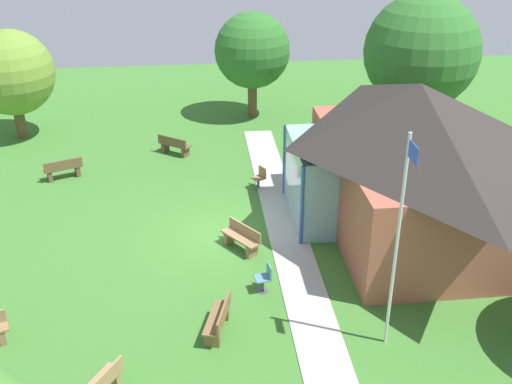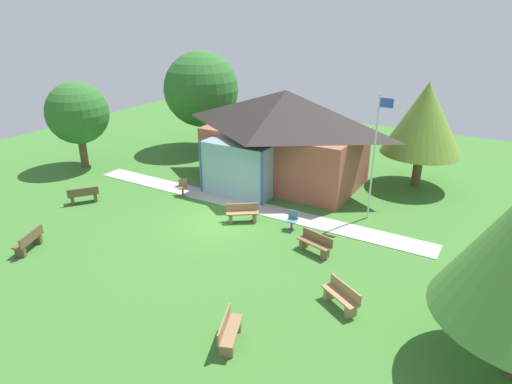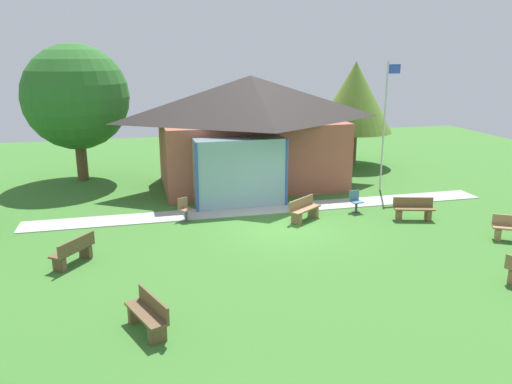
{
  "view_description": "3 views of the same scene",
  "coord_description": "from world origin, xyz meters",
  "px_view_note": "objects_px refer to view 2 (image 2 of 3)",
  "views": [
    {
      "loc": [
        17.87,
        -0.72,
        10.65
      ],
      "look_at": [
        -0.44,
        1.32,
        1.32
      ],
      "focal_mm": 42.97,
      "sensor_mm": 36.0,
      "label": 1
    },
    {
      "loc": [
        10.92,
        -15.12,
        9.18
      ],
      "look_at": [
        0.85,
        2.17,
        0.91
      ],
      "focal_mm": 31.36,
      "sensor_mm": 36.0,
      "label": 2
    },
    {
      "loc": [
        -5.27,
        -16.5,
        6.14
      ],
      "look_at": [
        -0.66,
        1.64,
        0.96
      ],
      "focal_mm": 35.39,
      "sensor_mm": 36.0,
      "label": 3
    }
  ],
  "objects_px": {
    "flagpole": "(375,153)",
    "bench_front_right": "(229,331)",
    "patio_chair_lawn_spare": "(292,221)",
    "patio_chair_west": "(183,188)",
    "bench_lawn_far_right": "(341,297)",
    "bench_front_left": "(29,241)",
    "bench_rear_near_path": "(242,213)",
    "bench_mid_right": "(315,244)",
    "bench_mid_left": "(83,195)",
    "tree_west_hedge": "(77,113)",
    "tree_behind_pavilion_right": "(425,119)",
    "pavilion": "(283,136)",
    "tree_behind_pavilion_left": "(201,89)"
  },
  "relations": [
    {
      "from": "flagpole",
      "to": "bench_front_right",
      "type": "height_order",
      "value": "flagpole"
    },
    {
      "from": "flagpole",
      "to": "patio_chair_lawn_spare",
      "type": "relative_size",
      "value": 6.76
    },
    {
      "from": "patio_chair_west",
      "to": "patio_chair_lawn_spare",
      "type": "relative_size",
      "value": 1.0
    },
    {
      "from": "bench_lawn_far_right",
      "to": "patio_chair_west",
      "type": "distance_m",
      "value": 11.66
    },
    {
      "from": "bench_front_left",
      "to": "bench_rear_near_path",
      "type": "bearing_deg",
      "value": -64.24
    },
    {
      "from": "bench_mid_right",
      "to": "bench_mid_left",
      "type": "bearing_deg",
      "value": 22.06
    },
    {
      "from": "bench_front_left",
      "to": "patio_chair_west",
      "type": "bearing_deg",
      "value": -34.18
    },
    {
      "from": "bench_lawn_far_right",
      "to": "patio_chair_west",
      "type": "relative_size",
      "value": 1.76
    },
    {
      "from": "bench_front_right",
      "to": "bench_mid_left",
      "type": "bearing_deg",
      "value": -132.5
    },
    {
      "from": "flagpole",
      "to": "patio_chair_west",
      "type": "bearing_deg",
      "value": -166.68
    },
    {
      "from": "bench_rear_near_path",
      "to": "bench_mid_left",
      "type": "xyz_separation_m",
      "value": [
        -8.08,
        -2.23,
        0.0
      ]
    },
    {
      "from": "bench_lawn_far_right",
      "to": "tree_west_hedge",
      "type": "relative_size",
      "value": 0.29
    },
    {
      "from": "patio_chair_lawn_spare",
      "to": "patio_chair_west",
      "type": "bearing_deg",
      "value": -13.42
    },
    {
      "from": "flagpole",
      "to": "tree_west_hedge",
      "type": "distance_m",
      "value": 17.63
    },
    {
      "from": "bench_lawn_far_right",
      "to": "patio_chair_lawn_spare",
      "type": "xyz_separation_m",
      "value": [
        -3.87,
        4.28,
        0.01
      ]
    },
    {
      "from": "flagpole",
      "to": "tree_west_hedge",
      "type": "xyz_separation_m",
      "value": [
        -17.56,
        -1.61,
        0.15
      ]
    },
    {
      "from": "bench_rear_near_path",
      "to": "bench_lawn_far_right",
      "type": "height_order",
      "value": "same"
    },
    {
      "from": "bench_mid_left",
      "to": "tree_behind_pavilion_right",
      "type": "height_order",
      "value": "tree_behind_pavilion_right"
    },
    {
      "from": "pavilion",
      "to": "tree_behind_pavilion_left",
      "type": "distance_m",
      "value": 8.56
    },
    {
      "from": "tree_behind_pavilion_right",
      "to": "bench_mid_left",
      "type": "bearing_deg",
      "value": -142.04
    },
    {
      "from": "bench_rear_near_path",
      "to": "tree_west_hedge",
      "type": "xyz_separation_m",
      "value": [
        -12.62,
        1.68,
        2.94
      ]
    },
    {
      "from": "bench_rear_near_path",
      "to": "bench_mid_right",
      "type": "bearing_deg",
      "value": 130.91
    },
    {
      "from": "bench_mid_left",
      "to": "bench_front_left",
      "type": "bearing_deg",
      "value": -118.34
    },
    {
      "from": "flagpole",
      "to": "bench_lawn_far_right",
      "type": "xyz_separation_m",
      "value": [
        1.27,
        -7.12,
        -2.8
      ]
    },
    {
      "from": "bench_front_right",
      "to": "bench_front_left",
      "type": "bearing_deg",
      "value": -113.17
    },
    {
      "from": "bench_mid_right",
      "to": "bench_front_right",
      "type": "xyz_separation_m",
      "value": [
        -0.1,
        -6.14,
        0.0
      ]
    },
    {
      "from": "flagpole",
      "to": "patio_chair_west",
      "type": "xyz_separation_m",
      "value": [
        -9.31,
        -2.21,
        -2.78
      ]
    },
    {
      "from": "bench_lawn_far_right",
      "to": "patio_chair_lawn_spare",
      "type": "bearing_deg",
      "value": -16.62
    },
    {
      "from": "bench_mid_right",
      "to": "bench_lawn_far_right",
      "type": "bearing_deg",
      "value": 143.21
    },
    {
      "from": "bench_rear_near_path",
      "to": "bench_mid_left",
      "type": "height_order",
      "value": "same"
    },
    {
      "from": "bench_mid_right",
      "to": "bench_lawn_far_right",
      "type": "height_order",
      "value": "same"
    },
    {
      "from": "bench_rear_near_path",
      "to": "bench_lawn_far_right",
      "type": "distance_m",
      "value": 7.29
    },
    {
      "from": "bench_mid_right",
      "to": "tree_behind_pavilion_right",
      "type": "relative_size",
      "value": 0.27
    },
    {
      "from": "tree_west_hedge",
      "to": "tree_behind_pavilion_right",
      "type": "distance_m",
      "value": 19.86
    },
    {
      "from": "bench_rear_near_path",
      "to": "bench_mid_left",
      "type": "relative_size",
      "value": 1.01
    },
    {
      "from": "bench_mid_right",
      "to": "patio_chair_west",
      "type": "bearing_deg",
      "value": 2.38
    },
    {
      "from": "bench_mid_left",
      "to": "patio_chair_lawn_spare",
      "type": "distance_m",
      "value": 10.75
    },
    {
      "from": "pavilion",
      "to": "bench_front_right",
      "type": "height_order",
      "value": "pavilion"
    },
    {
      "from": "bench_lawn_far_right",
      "to": "tree_west_hedge",
      "type": "bearing_deg",
      "value": 14.93
    },
    {
      "from": "bench_front_right",
      "to": "bench_front_left",
      "type": "distance_m",
      "value": 10.05
    },
    {
      "from": "bench_front_right",
      "to": "patio_chair_west",
      "type": "xyz_separation_m",
      "value": [
        -8.32,
        8.2,
        0.01
      ]
    },
    {
      "from": "flagpole",
      "to": "bench_front_right",
      "type": "distance_m",
      "value": 10.82
    },
    {
      "from": "patio_chair_west",
      "to": "tree_west_hedge",
      "type": "height_order",
      "value": "tree_west_hedge"
    },
    {
      "from": "pavilion",
      "to": "bench_lawn_far_right",
      "type": "height_order",
      "value": "pavilion"
    },
    {
      "from": "flagpole",
      "to": "tree_behind_pavilion_left",
      "type": "distance_m",
      "value": 14.58
    },
    {
      "from": "flagpole",
      "to": "tree_behind_pavilion_left",
      "type": "height_order",
      "value": "tree_behind_pavilion_left"
    },
    {
      "from": "pavilion",
      "to": "tree_behind_pavilion_right",
      "type": "bearing_deg",
      "value": 25.59
    },
    {
      "from": "bench_rear_near_path",
      "to": "bench_front_left",
      "type": "xyz_separation_m",
      "value": [
        -6.09,
        -6.63,
        0.0
      ]
    },
    {
      "from": "patio_chair_west",
      "to": "pavilion",
      "type": "bearing_deg",
      "value": -159.68
    },
    {
      "from": "patio_chair_lawn_spare",
      "to": "tree_behind_pavilion_left",
      "type": "height_order",
      "value": "tree_behind_pavilion_left"
    }
  ]
}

